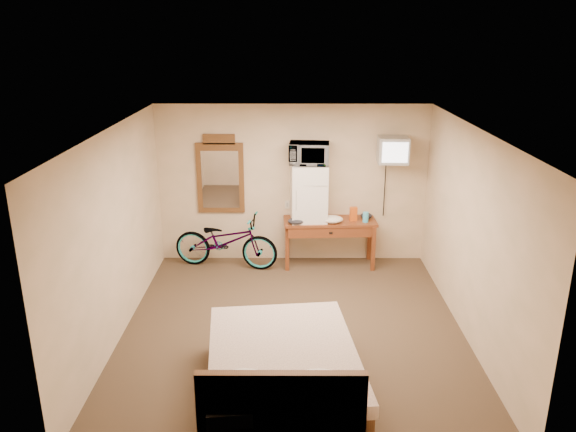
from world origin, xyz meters
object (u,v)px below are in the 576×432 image
at_px(blue_cup, 366,217).
at_px(wall_mirror, 220,175).
at_px(desk, 330,228).
at_px(mini_fridge, 309,192).
at_px(bed, 283,373).
at_px(crt_television, 393,150).
at_px(microwave, 309,153).
at_px(bicycle, 226,241).

distance_m(blue_cup, wall_mirror, 2.34).
relative_size(desk, mini_fridge, 1.64).
xyz_separation_m(mini_fridge, wall_mirror, (-1.37, 0.22, 0.21)).
distance_m(mini_fridge, wall_mirror, 1.40).
relative_size(wall_mirror, bed, 0.60).
xyz_separation_m(blue_cup, wall_mirror, (-2.25, 0.33, 0.57)).
bearing_deg(bed, crt_television, 64.76).
xyz_separation_m(desk, blue_cup, (0.54, -0.06, 0.19)).
distance_m(wall_mirror, bed, 3.95).
xyz_separation_m(mini_fridge, microwave, (0.00, 0.00, 0.60)).
bearing_deg(crt_television, microwave, 178.38).
bearing_deg(bed, mini_fridge, 84.04).
bearing_deg(desk, blue_cup, -6.04).
bearing_deg(bed, microwave, 84.03).
relative_size(blue_cup, bed, 0.07).
xyz_separation_m(wall_mirror, bicycle, (0.09, -0.32, -0.97)).
xyz_separation_m(desk, crt_television, (0.91, 0.02, 1.22)).
distance_m(mini_fridge, blue_cup, 0.95).
height_order(mini_fridge, bed, mini_fridge).
bearing_deg(crt_television, bicycle, -178.35).
relative_size(microwave, blue_cup, 3.79).
bearing_deg(desk, mini_fridge, 170.01).
bearing_deg(wall_mirror, microwave, -8.92).
height_order(blue_cup, bicycle, blue_cup).
xyz_separation_m(mini_fridge, blue_cup, (0.87, -0.12, -0.36)).
relative_size(crt_television, wall_mirror, 0.46).
relative_size(microwave, bed, 0.28).
distance_m(desk, microwave, 1.21).
distance_m(microwave, bed, 3.77).
bearing_deg(desk, crt_television, 1.50).
xyz_separation_m(desk, bed, (-0.69, -3.38, -0.34)).
xyz_separation_m(desk, mini_fridge, (-0.33, 0.06, 0.55)).
bearing_deg(microwave, mini_fridge, -119.53).
bearing_deg(wall_mirror, bicycle, -74.99).
bearing_deg(bicycle, bed, -154.36).
relative_size(microwave, crt_television, 1.03).
bearing_deg(bed, bicycle, 105.55).
distance_m(desk, wall_mirror, 1.89).
distance_m(microwave, crt_television, 1.25).
distance_m(mini_fridge, microwave, 0.60).
bearing_deg(crt_television, bed, -115.24).
bearing_deg(blue_cup, bicycle, 179.79).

